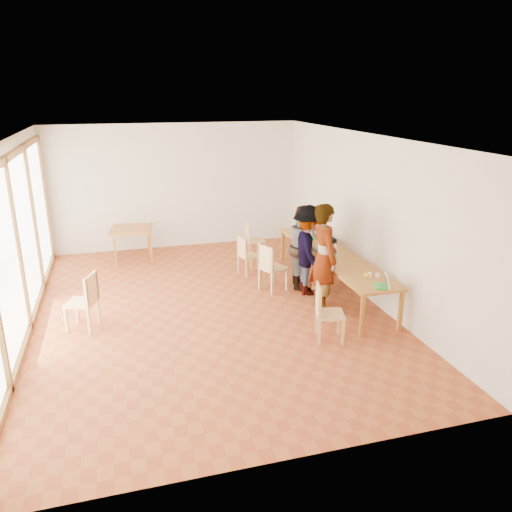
{
  "coord_description": "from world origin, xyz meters",
  "views": [
    {
      "loc": [
        -1.39,
        -8.07,
        3.72
      ],
      "look_at": [
        0.75,
        -0.5,
        1.1
      ],
      "focal_mm": 35.0,
      "sensor_mm": 36.0,
      "label": 1
    }
  ],
  "objects": [
    {
      "name": "wall_right",
      "position": [
        3.0,
        0.0,
        1.5
      ],
      "size": [
        0.1,
        8.0,
        3.0
      ],
      "primitive_type": "cube",
      "color": "silver",
      "rests_on": "ground"
    },
    {
      "name": "clear_glass",
      "position": [
        2.54,
        -1.12,
        0.8
      ],
      "size": [
        0.07,
        0.07,
        0.09
      ],
      "primitive_type": "cylinder",
      "color": "silver",
      "rests_on": "communal_table"
    },
    {
      "name": "chair_far",
      "position": [
        1.12,
        1.59,
        0.5
      ],
      "size": [
        0.47,
        0.47,
        0.44
      ],
      "rotation": [
        0.0,
        0.0,
        0.28
      ],
      "color": "#E1B370",
      "rests_on": "ground"
    },
    {
      "name": "black_pouch",
      "position": [
        2.76,
        0.97,
        0.8
      ],
      "size": [
        0.16,
        0.26,
        0.09
      ],
      "primitive_type": "cube",
      "color": "black",
      "rests_on": "communal_table"
    },
    {
      "name": "window_wall",
      "position": [
        -2.96,
        0.0,
        1.5
      ],
      "size": [
        0.1,
        8.0,
        3.0
      ],
      "primitive_type": "cube",
      "color": "white",
      "rests_on": "ground"
    },
    {
      "name": "pink_phone",
      "position": [
        2.42,
        1.53,
        0.76
      ],
      "size": [
        0.05,
        0.1,
        0.01
      ],
      "primitive_type": "cube",
      "color": "#BE367A",
      "rests_on": "communal_table"
    },
    {
      "name": "chair_empty",
      "position": [
        1.52,
        2.6,
        0.52
      ],
      "size": [
        0.4,
        0.4,
        0.45
      ],
      "rotation": [
        0.0,
        0.0,
        -0.01
      ],
      "color": "#E1B370",
      "rests_on": "ground"
    },
    {
      "name": "condiment_cup",
      "position": [
        2.69,
        -1.11,
        0.78
      ],
      "size": [
        0.08,
        0.08,
        0.06
      ],
      "primitive_type": "cylinder",
      "color": "white",
      "rests_on": "communal_table"
    },
    {
      "name": "green_bottle",
      "position": [
        2.47,
        2.16,
        0.89
      ],
      "size": [
        0.07,
        0.07,
        0.28
      ],
      "primitive_type": "cylinder",
      "color": "#126218",
      "rests_on": "communal_table"
    },
    {
      "name": "wall_back",
      "position": [
        0.0,
        4.0,
        1.5
      ],
      "size": [
        6.0,
        0.1,
        3.0
      ],
      "primitive_type": "cube",
      "color": "silver",
      "rests_on": "ground"
    },
    {
      "name": "side_table",
      "position": [
        -1.15,
        3.2,
        0.67
      ],
      "size": [
        0.9,
        0.9,
        0.75
      ],
      "rotation": [
        0.0,
        0.0,
        -0.16
      ],
      "color": "#A77025",
      "rests_on": "ground"
    },
    {
      "name": "person_near",
      "position": [
        1.97,
        -0.53,
        0.96
      ],
      "size": [
        0.46,
        0.7,
        1.93
      ],
      "primitive_type": "imported",
      "rotation": [
        0.0,
        0.0,
        1.58
      ],
      "color": "gray",
      "rests_on": "ground"
    },
    {
      "name": "chair_near",
      "position": [
        1.53,
        -1.6,
        0.55
      ],
      "size": [
        0.51,
        0.51,
        0.48
      ],
      "rotation": [
        0.0,
        0.0,
        -0.27
      ],
      "color": "#E1B370",
      "rests_on": "ground"
    },
    {
      "name": "ground",
      "position": [
        0.0,
        0.0,
        0.0
      ],
      "size": [
        8.0,
        8.0,
        0.0
      ],
      "primitive_type": "plane",
      "color": "#A15126",
      "rests_on": "ground"
    },
    {
      "name": "chair_spare",
      "position": [
        -2.01,
        -0.2,
        0.58
      ],
      "size": [
        0.58,
        0.58,
        0.5
      ],
      "rotation": [
        0.0,
        0.0,
        2.75
      ],
      "color": "#E1B370",
      "rests_on": "ground"
    },
    {
      "name": "laptop_near",
      "position": [
        2.57,
        -1.54,
        0.81
      ],
      "size": [
        0.3,
        0.32,
        0.22
      ],
      "rotation": [
        0.0,
        0.0,
        -0.35
      ],
      "color": "green",
      "rests_on": "communal_table"
    },
    {
      "name": "yellow_mug",
      "position": [
        2.5,
        -1.1,
        0.79
      ],
      "size": [
        0.12,
        0.12,
        0.09
      ],
      "primitive_type": "imported",
      "rotation": [
        0.0,
        0.0,
        0.06
      ],
      "color": "yellow",
      "rests_on": "communal_table"
    },
    {
      "name": "person_far",
      "position": [
        2.0,
        0.24,
        0.86
      ],
      "size": [
        0.79,
        1.19,
        1.72
      ],
      "primitive_type": "imported",
      "rotation": [
        0.0,
        0.0,
        1.43
      ],
      "color": "gray",
      "rests_on": "ground"
    },
    {
      "name": "communal_table",
      "position": [
        2.5,
        0.27,
        0.7
      ],
      "size": [
        0.8,
        4.0,
        0.75
      ],
      "color": "#A77025",
      "rests_on": "ground"
    },
    {
      "name": "laptop_mid",
      "position": [
        2.48,
        0.17,
        0.81
      ],
      "size": [
        0.28,
        0.3,
        0.2
      ],
      "rotation": [
        0.0,
        0.0,
        -0.41
      ],
      "color": "green",
      "rests_on": "communal_table"
    },
    {
      "name": "wall_front",
      "position": [
        0.0,
        -4.0,
        1.5
      ],
      "size": [
        6.0,
        0.1,
        3.0
      ],
      "primitive_type": "cube",
      "color": "silver",
      "rests_on": "ground"
    },
    {
      "name": "ceiling",
      "position": [
        0.0,
        0.0,
        3.02
      ],
      "size": [
        6.0,
        8.0,
        0.04
      ],
      "primitive_type": "cube",
      "color": "white",
      "rests_on": "wall_back"
    },
    {
      "name": "person_mid",
      "position": [
        2.05,
        0.65,
        0.81
      ],
      "size": [
        0.8,
        0.92,
        1.63
      ],
      "primitive_type": "imported",
      "rotation": [
        0.0,
        0.0,
        1.32
      ],
      "color": "gray",
      "rests_on": "ground"
    },
    {
      "name": "laptop_far",
      "position": [
        2.49,
        1.32,
        0.81
      ],
      "size": [
        0.23,
        0.27,
        0.22
      ],
      "rotation": [
        0.0,
        0.0,
        0.03
      ],
      "color": "green",
      "rests_on": "communal_table"
    },
    {
      "name": "chair_mid",
      "position": [
        1.31,
        0.53,
        0.58
      ],
      "size": [
        0.58,
        0.58,
        0.5
      ],
      "rotation": [
        0.0,
        0.0,
        0.4
      ],
      "color": "#E1B370",
      "rests_on": "ground"
    }
  ]
}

